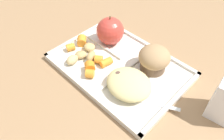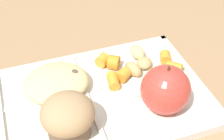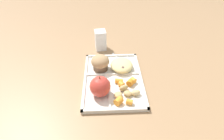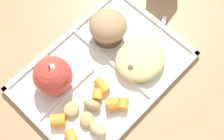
{
  "view_description": "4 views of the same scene",
  "coord_description": "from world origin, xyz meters",
  "px_view_note": "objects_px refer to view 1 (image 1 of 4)",
  "views": [
    {
      "loc": [
        0.28,
        -0.31,
        0.44
      ],
      "look_at": [
        0.02,
        -0.05,
        0.05
      ],
      "focal_mm": 33.83,
      "sensor_mm": 36.0,
      "label": 1
    },
    {
      "loc": [
        0.12,
        0.38,
        0.43
      ],
      "look_at": [
        -0.02,
        -0.01,
        0.06
      ],
      "focal_mm": 52.0,
      "sensor_mm": 36.0,
      "label": 2
    },
    {
      "loc": [
        -0.63,
        0.03,
        0.56
      ],
      "look_at": [
        -0.0,
        0.0,
        0.06
      ],
      "focal_mm": 30.45,
      "sensor_mm": 36.0,
      "label": 3
    },
    {
      "loc": [
        -0.2,
        -0.22,
        0.71
      ],
      "look_at": [
        0.01,
        -0.02,
        0.05
      ],
      "focal_mm": 55.9,
      "sensor_mm": 36.0,
      "label": 4
    }
  ],
  "objects_px": {
    "lunch_tray": "(119,66)",
    "bran_muffin": "(154,59)",
    "green_apple": "(110,31)",
    "plastic_fork": "(142,101)"
  },
  "relations": [
    {
      "from": "lunch_tray",
      "to": "bran_muffin",
      "type": "bearing_deg",
      "value": 36.45
    },
    {
      "from": "lunch_tray",
      "to": "green_apple",
      "type": "bearing_deg",
      "value": 148.59
    },
    {
      "from": "lunch_tray",
      "to": "bran_muffin",
      "type": "xyz_separation_m",
      "value": [
        0.07,
        0.05,
        0.04
      ]
    },
    {
      "from": "green_apple",
      "to": "bran_muffin",
      "type": "bearing_deg",
      "value": 0.0
    },
    {
      "from": "bran_muffin",
      "to": "plastic_fork",
      "type": "relative_size",
      "value": 0.56
    },
    {
      "from": "plastic_fork",
      "to": "bran_muffin",
      "type": "bearing_deg",
      "value": 115.38
    },
    {
      "from": "lunch_tray",
      "to": "bran_muffin",
      "type": "distance_m",
      "value": 0.1
    },
    {
      "from": "green_apple",
      "to": "bran_muffin",
      "type": "height_order",
      "value": "green_apple"
    },
    {
      "from": "lunch_tray",
      "to": "bran_muffin",
      "type": "relative_size",
      "value": 4.34
    },
    {
      "from": "bran_muffin",
      "to": "plastic_fork",
      "type": "distance_m",
      "value": 0.12
    }
  ]
}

